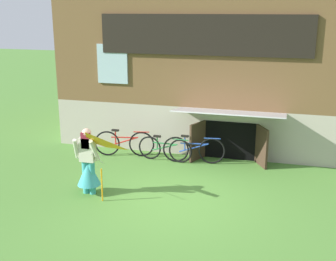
{
  "coord_description": "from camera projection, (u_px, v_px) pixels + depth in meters",
  "views": [
    {
      "loc": [
        2.27,
        -8.4,
        4.04
      ],
      "look_at": [
        -0.42,
        1.13,
        1.22
      ],
      "focal_mm": 46.42,
      "sensor_mm": 36.0,
      "label": 1
    }
  ],
  "objects": [
    {
      "name": "log_house",
      "position": [
        218.0,
        55.0,
        13.87
      ],
      "size": [
        8.77,
        6.12,
        5.13
      ],
      "color": "#ADA393",
      "rests_on": "ground_plane"
    },
    {
      "name": "bicycle_red",
      "position": [
        124.0,
        143.0,
        12.15
      ],
      "size": [
        1.67,
        0.38,
        0.77
      ],
      "rotation": [
        0.0,
        0.0,
        0.2
      ],
      "color": "black",
      "rests_on": "ground_plane"
    },
    {
      "name": "person",
      "position": [
        88.0,
        167.0,
        9.62
      ],
      "size": [
        0.6,
        0.52,
        1.52
      ],
      "rotation": [
        0.0,
        0.0,
        0.02
      ],
      "color": "teal",
      "rests_on": "ground_plane"
    },
    {
      "name": "bicycle_blue",
      "position": [
        194.0,
        150.0,
        11.61
      ],
      "size": [
        1.67,
        0.26,
        0.76
      ],
      "rotation": [
        0.0,
        0.0,
        0.13
      ],
      "color": "black",
      "rests_on": "ground_plane"
    },
    {
      "name": "bicycle_green",
      "position": [
        165.0,
        149.0,
        11.77
      ],
      "size": [
        1.53,
        0.14,
        0.7
      ],
      "rotation": [
        0.0,
        0.0,
        -0.06
      ],
      "color": "black",
      "rests_on": "ground_plane"
    },
    {
      "name": "kite",
      "position": [
        86.0,
        151.0,
        8.89
      ],
      "size": [
        1.04,
        1.07,
        1.47
      ],
      "color": "orange",
      "rests_on": "ground_plane"
    },
    {
      "name": "ground_plane",
      "position": [
        173.0,
        199.0,
        9.47
      ],
      "size": [
        60.0,
        60.0,
        0.0
      ],
      "primitive_type": "plane",
      "color": "#4C7F33"
    }
  ]
}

